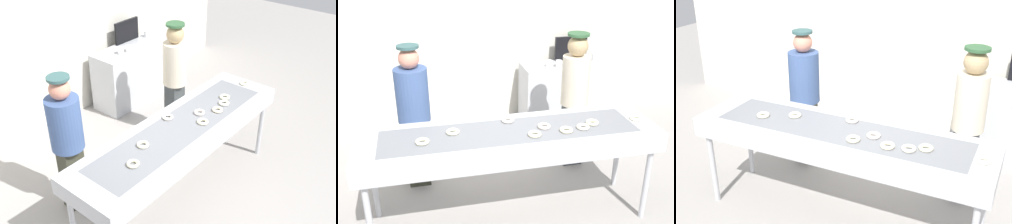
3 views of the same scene
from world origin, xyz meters
TOP-DOWN VIEW (x-y plane):
  - ground_plane at (0.00, 0.00)m, footprint 16.00×16.00m
  - back_wall at (0.00, 2.50)m, footprint 8.00×0.12m
  - fryer_conveyor at (0.00, 0.00)m, footprint 2.83×0.78m
  - sugar_donut_0 at (1.28, -0.03)m, footprint 0.15×0.15m
  - sugar_donut_1 at (0.20, -0.14)m, footprint 0.15×0.15m
  - sugar_donut_2 at (0.33, -0.00)m, footprint 0.13×0.13m
  - sugar_donut_3 at (0.81, -0.03)m, footprint 0.17×0.17m
  - sugar_donut_4 at (-0.53, 0.07)m, footprint 0.16×0.16m
  - sugar_donut_5 at (-0.81, -0.06)m, footprint 0.18×0.18m
  - sugar_donut_6 at (0.03, 0.21)m, footprint 0.17×0.17m
  - sugar_donut_7 at (0.69, -0.10)m, footprint 0.17×0.17m
  - sugar_donut_8 at (0.51, -0.12)m, footprint 0.17×0.17m
  - worker_baker at (1.01, 0.90)m, footprint 0.32×0.32m
  - worker_assistant at (-0.87, 0.84)m, footprint 0.35×0.35m
  - prep_counter at (1.48, 2.05)m, footprint 1.58×0.54m
  - paper_cup_0 at (1.05, 1.98)m, footprint 0.09×0.09m
  - paper_cup_1 at (1.18, 1.94)m, footprint 0.09×0.09m
  - paper_cup_2 at (1.83, 2.16)m, footprint 0.09×0.09m
  - menu_display at (1.48, 2.27)m, footprint 0.49×0.04m

SIDE VIEW (x-z plane):
  - ground_plane at x=0.00m, z-range 0.00..0.00m
  - prep_counter at x=1.48m, z-range 0.00..0.93m
  - fryer_conveyor at x=0.00m, z-range 0.40..1.38m
  - worker_assistant at x=-0.87m, z-range 0.12..1.76m
  - worker_baker at x=1.01m, z-range 0.11..1.77m
  - paper_cup_0 at x=1.05m, z-range 0.93..1.03m
  - paper_cup_1 at x=1.18m, z-range 0.93..1.03m
  - paper_cup_2 at x=1.83m, z-range 0.93..1.03m
  - sugar_donut_0 at x=1.28m, z-range 0.98..1.01m
  - sugar_donut_1 at x=0.20m, z-range 0.98..1.01m
  - sugar_donut_2 at x=0.33m, z-range 0.98..1.01m
  - sugar_donut_3 at x=0.81m, z-range 0.98..1.01m
  - sugar_donut_4 at x=-0.53m, z-range 0.98..1.01m
  - sugar_donut_5 at x=-0.81m, z-range 0.98..1.01m
  - sugar_donut_6 at x=0.03m, z-range 0.98..1.01m
  - sugar_donut_7 at x=0.69m, z-range 0.98..1.01m
  - sugar_donut_8 at x=0.51m, z-range 0.98..1.01m
  - menu_display at x=1.48m, z-range 0.93..1.28m
  - back_wall at x=0.00m, z-range 0.00..2.97m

